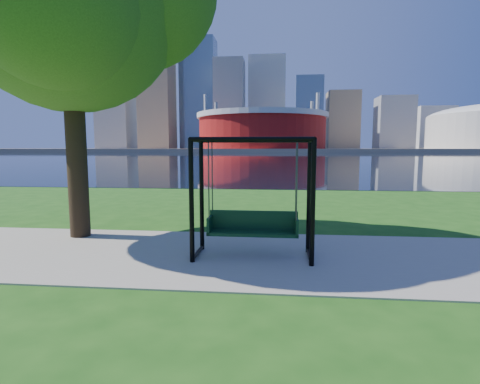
# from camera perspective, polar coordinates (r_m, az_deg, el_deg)

# --- Properties ---
(ground) EXTENTS (900.00, 900.00, 0.00)m
(ground) POSITION_cam_1_polar(r_m,az_deg,el_deg) (8.25, 1.45, -8.82)
(ground) COLOR #1E5114
(ground) RESTS_ON ground
(path) EXTENTS (120.00, 4.00, 0.03)m
(path) POSITION_cam_1_polar(r_m,az_deg,el_deg) (7.77, 1.17, -9.69)
(path) COLOR #9E937F
(path) RESTS_ON ground
(river) EXTENTS (900.00, 180.00, 0.02)m
(river) POSITION_cam_1_polar(r_m,az_deg,el_deg) (109.95, 5.54, 5.50)
(river) COLOR black
(river) RESTS_ON ground
(far_bank) EXTENTS (900.00, 228.00, 2.00)m
(far_bank) POSITION_cam_1_polar(r_m,az_deg,el_deg) (313.93, 5.75, 6.42)
(far_bank) COLOR #937F60
(far_bank) RESTS_ON ground
(stadium) EXTENTS (83.00, 83.00, 32.00)m
(stadium) POSITION_cam_1_polar(r_m,az_deg,el_deg) (243.46, 3.37, 9.49)
(stadium) COLOR maroon
(stadium) RESTS_ON far_bank
(skyline) EXTENTS (392.00, 66.00, 96.50)m
(skyline) POSITION_cam_1_polar(r_m,az_deg,el_deg) (329.09, 5.07, 12.52)
(skyline) COLOR gray
(skyline) RESTS_ON far_bank
(swing) EXTENTS (2.36, 1.03, 2.41)m
(swing) POSITION_cam_1_polar(r_m,az_deg,el_deg) (7.45, 1.99, -1.33)
(swing) COLOR black
(swing) RESTS_ON ground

